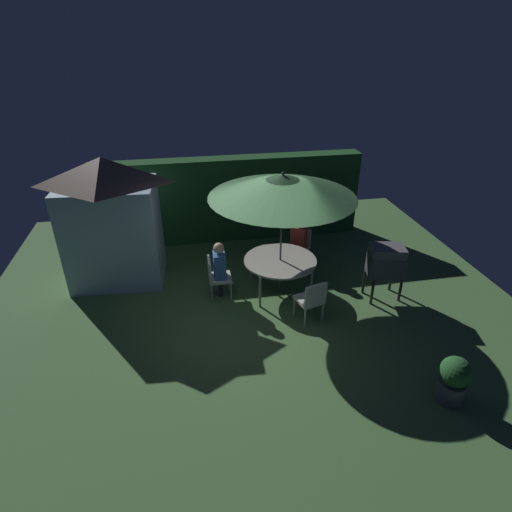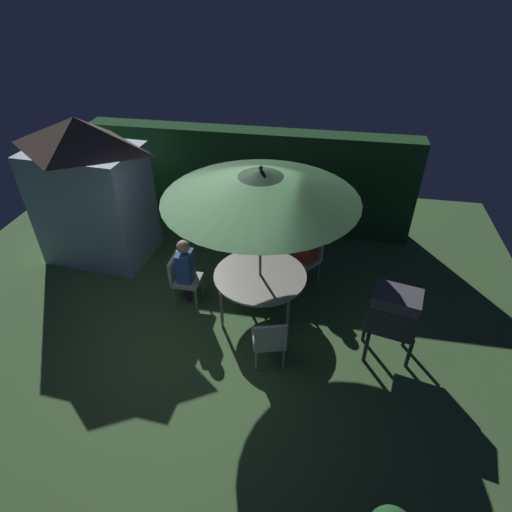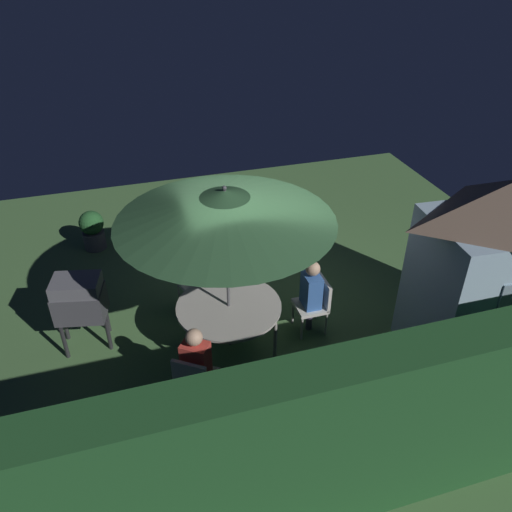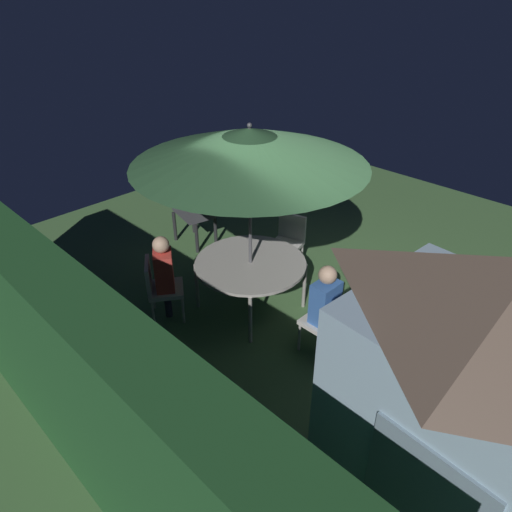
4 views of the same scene
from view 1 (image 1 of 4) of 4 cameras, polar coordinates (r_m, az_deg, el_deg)
ground_plane at (r=8.51m, az=-0.29°, el=-7.62°), size 11.00×11.00×0.00m
hedge_backdrop at (r=11.05m, az=-3.57°, el=7.74°), size 6.86×0.50×2.19m
garden_shed at (r=9.44m, az=-19.10°, el=4.54°), size 2.14×1.56×2.80m
patio_table at (r=8.82m, az=3.32°, el=-0.76°), size 1.53×1.53×0.76m
patio_umbrella at (r=8.13m, az=3.65°, el=9.51°), size 2.90×2.90×2.66m
bbq_grill at (r=8.91m, az=17.29°, el=-0.78°), size 0.79×0.64×1.20m
chair_near_shed at (r=9.95m, az=5.95°, el=1.52°), size 0.64×0.64×0.90m
chair_far_side at (r=8.73m, az=-5.50°, el=-2.63°), size 0.47×0.46×0.90m
chair_toward_hedge at (r=8.04m, az=7.59°, el=-5.79°), size 0.57×0.57×0.90m
potted_plant_by_shed at (r=7.18m, az=25.34°, el=-14.92°), size 0.47×0.47×0.79m
person_in_red at (r=9.76m, az=5.86°, el=2.68°), size 0.42×0.39×1.26m
person_in_blue at (r=8.60m, az=-5.01°, el=-1.09°), size 0.24×0.34×1.26m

